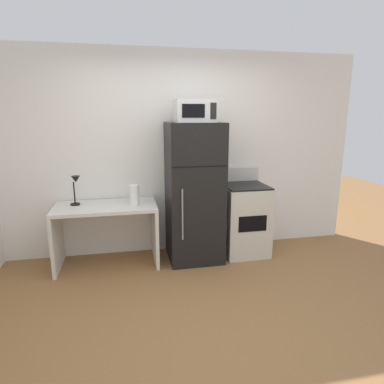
% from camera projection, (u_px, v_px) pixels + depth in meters
% --- Properties ---
extents(ground_plane, '(12.00, 12.00, 0.00)m').
position_uv_depth(ground_plane, '(201.00, 317.00, 3.01)').
color(ground_plane, olive).
extents(wall_back_white, '(5.00, 0.10, 2.60)m').
position_uv_depth(wall_back_white, '(172.00, 154.00, 4.33)').
color(wall_back_white, white).
rests_on(wall_back_white, ground).
extents(desk, '(1.20, 0.62, 0.75)m').
position_uv_depth(desk, '(107.00, 223.00, 3.97)').
color(desk, silver).
rests_on(desk, ground).
extents(desk_lamp, '(0.14, 0.12, 0.35)m').
position_uv_depth(desk_lamp, '(75.00, 185.00, 3.88)').
color(desk_lamp, black).
rests_on(desk_lamp, desk).
extents(paper_towel_roll, '(0.11, 0.11, 0.24)m').
position_uv_depth(paper_towel_roll, '(134.00, 195.00, 3.92)').
color(paper_towel_roll, white).
rests_on(paper_towel_roll, desk).
extents(refrigerator, '(0.66, 0.68, 1.71)m').
position_uv_depth(refrigerator, '(194.00, 193.00, 4.09)').
color(refrigerator, black).
rests_on(refrigerator, ground).
extents(microwave, '(0.46, 0.35, 0.26)m').
position_uv_depth(microwave, '(195.00, 111.00, 3.85)').
color(microwave, silver).
rests_on(microwave, refrigerator).
extents(oven_range, '(0.57, 0.61, 1.10)m').
position_uv_depth(oven_range, '(244.00, 219.00, 4.34)').
color(oven_range, beige).
rests_on(oven_range, ground).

